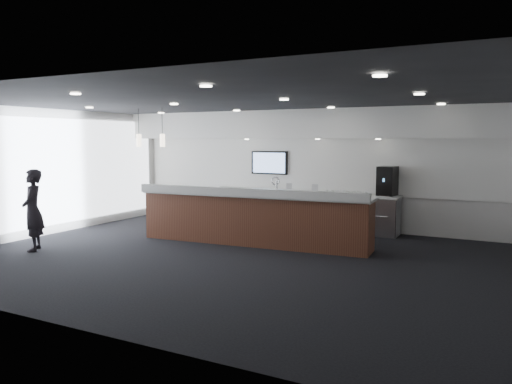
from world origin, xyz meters
The scene contains 25 objects.
ground centered at (0.00, 0.00, 0.00)m, with size 10.00×10.00×0.00m, color black.
ceiling centered at (0.00, 0.00, 3.00)m, with size 10.00×8.00×0.02m, color black.
back_wall centered at (0.00, 4.00, 1.50)m, with size 10.00×0.02×3.00m, color silver.
left_wall centered at (-5.00, 0.00, 1.50)m, with size 0.02×8.00×3.00m, color silver.
soffit_bulkhead centered at (0.00, 3.55, 2.65)m, with size 10.00×0.90×0.70m, color white.
alcove_panel centered at (0.00, 3.97, 1.60)m, with size 9.80×0.06×1.40m, color white.
window_blinds_wall centered at (-4.96, 0.00, 1.50)m, with size 0.04×7.36×2.55m, color silver.
back_credenza centered at (0.00, 3.64, 0.48)m, with size 5.06×0.66×0.95m.
wall_tv centered at (-1.00, 3.91, 1.65)m, with size 1.05×0.08×0.62m.
pendant_left centered at (-2.40, 0.80, 2.25)m, with size 0.12×0.12×0.30m, color beige.
pendant_right centered at (-3.10, 0.80, 2.25)m, with size 0.12×0.12×0.30m, color beige.
ceiling_can_lights centered at (0.00, 0.00, 2.97)m, with size 7.00×5.00×0.02m, color white, non-canonical shape.
service_counter centered at (-0.13, 1.33, 0.58)m, with size 5.24×1.23×1.49m.
coffee_machine centered at (2.20, 3.72, 1.29)m, with size 0.44×0.55×0.69m.
info_sign_left centered at (-0.27, 3.56, 1.05)m, with size 0.15×0.02×0.21m, color silver.
info_sign_right centered at (0.44, 3.57, 1.06)m, with size 0.16×0.02×0.21m, color silver.
lounge_guest centered at (-3.81, -1.32, 0.84)m, with size 0.61×0.40×1.67m, color black.
cup_0 centered at (1.76, 3.52, 1.00)m, with size 0.10×0.10×0.09m, color white.
cup_1 centered at (1.62, 3.52, 1.00)m, with size 0.10×0.10×0.09m, color white.
cup_2 centered at (1.48, 3.52, 1.00)m, with size 0.10×0.10×0.09m, color white.
cup_3 centered at (1.34, 3.52, 1.00)m, with size 0.10×0.10×0.09m, color white.
cup_4 centered at (1.20, 3.52, 1.00)m, with size 0.10×0.10×0.09m, color white.
cup_5 centered at (1.06, 3.52, 1.00)m, with size 0.10×0.10×0.09m, color white.
cup_6 centered at (0.92, 3.52, 1.00)m, with size 0.10×0.10×0.09m, color white.
cup_7 centered at (0.78, 3.52, 1.00)m, with size 0.10×0.10×0.09m, color white.
Camera 1 is at (4.89, -8.12, 2.26)m, focal length 35.00 mm.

